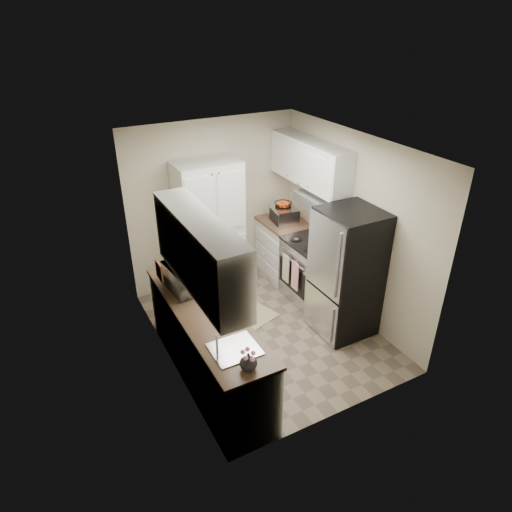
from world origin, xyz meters
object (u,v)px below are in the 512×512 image
Objects in this scene: pantry_cabinet at (210,229)px; refrigerator at (347,273)px; microwave at (185,277)px; toaster_oven at (284,215)px; wine_bottle at (166,268)px; electric_range at (311,270)px.

refrigerator is at bearing -56.54° from pantry_cabinet.
pantry_cabinet is 2.07m from refrigerator.
microwave reaches higher than toaster_oven.
toaster_oven is (2.09, 0.74, -0.03)m from wine_bottle.
pantry_cabinet reaches higher than wine_bottle.
microwave is at bearing -144.25° from toaster_oven.
refrigerator is at bearing -92.48° from electric_range.
pantry_cabinet is at bearing -40.47° from microwave.
wine_bottle is at bearing -136.63° from pantry_cabinet.
microwave is (-0.82, -1.20, 0.07)m from pantry_cabinet.
wine_bottle is at bearing 14.63° from microwave.
electric_range is at bearing -38.22° from pantry_cabinet.
microwave is 1.77× the size of wine_bottle.
microwave is (-1.96, 0.52, 0.22)m from refrigerator.
microwave is at bearing 165.10° from refrigerator.
microwave is 0.34m from wine_bottle.
toaster_oven reaches higher than electric_range.
refrigerator is 2.04m from microwave.
toaster_oven is at bearing 19.38° from wine_bottle.
pantry_cabinet is 1.46m from microwave.
refrigerator reaches higher than electric_range.
pantry_cabinet is at bearing 43.37° from wine_bottle.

